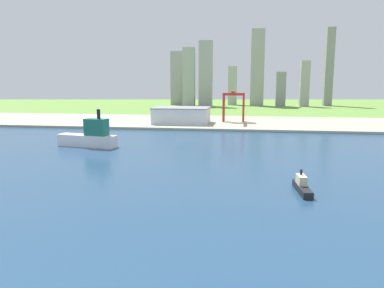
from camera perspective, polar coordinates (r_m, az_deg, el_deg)
name	(u,v)px	position (r m, az deg, el deg)	size (l,w,h in m)	color
ground_plane	(239,157)	(236.86, 7.27, -1.98)	(2400.00, 2400.00, 0.00)	#64933C
water_bay	(236,182)	(178.45, 6.77, -5.77)	(840.00, 360.00, 0.15)	navy
industrial_pier	(244,123)	(424.60, 7.93, 3.26)	(840.00, 140.00, 2.50)	#A2A68E
ferry_boat	(90,137)	(279.90, -15.41, 1.12)	(46.08, 17.79, 27.54)	white
tugboat_small	(302,186)	(167.34, 16.55, -6.23)	(6.07, 22.24, 9.25)	black
port_crane_red	(234,99)	(418.85, 6.42, 6.88)	(24.59, 42.45, 34.99)	#B72D23
warehouse_main	(182,115)	(404.41, -1.61, 4.45)	(59.66, 42.72, 17.27)	silver
distant_skyline	(238,75)	(749.76, 7.10, 10.43)	(321.06, 69.10, 151.02)	#98959C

